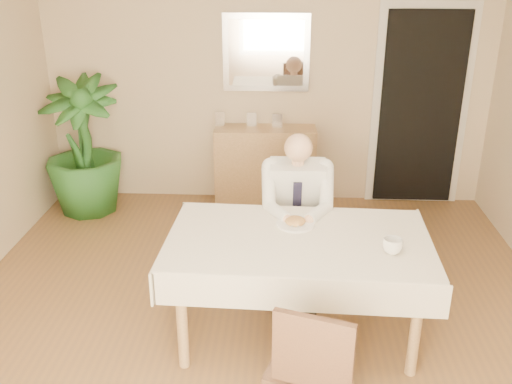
# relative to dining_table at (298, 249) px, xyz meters

# --- Properties ---
(room) EXTENTS (5.00, 5.02, 2.60)m
(room) POSITION_rel_dining_table_xyz_m (-0.29, -0.06, 0.63)
(room) COLOR brown
(room) RESTS_ON ground
(doorway) EXTENTS (0.96, 0.07, 2.10)m
(doorway) POSITION_rel_dining_table_xyz_m (1.26, 2.40, 0.33)
(doorway) COLOR beige
(doorway) RESTS_ON ground
(mirror) EXTENTS (0.86, 0.04, 0.76)m
(mirror) POSITION_rel_dining_table_xyz_m (-0.30, 2.41, 0.88)
(mirror) COLOR silver
(mirror) RESTS_ON room
(dining_table) EXTENTS (1.75, 1.07, 0.75)m
(dining_table) POSITION_rel_dining_table_xyz_m (0.00, 0.00, 0.00)
(dining_table) COLOR tan
(dining_table) RESTS_ON ground
(chair_far) EXTENTS (0.45, 0.45, 0.87)m
(chair_far) POSITION_rel_dining_table_xyz_m (0.00, 0.88, -0.18)
(chair_far) COLOR #442A18
(chair_far) RESTS_ON ground
(chair_near) EXTENTS (0.51, 0.52, 0.86)m
(chair_near) POSITION_rel_dining_table_xyz_m (0.05, -0.93, -0.18)
(chair_near) COLOR #442A18
(chair_near) RESTS_ON ground
(seated_man) EXTENTS (0.48, 0.72, 1.24)m
(seated_man) POSITION_rel_dining_table_xyz_m (0.00, 0.59, 0.02)
(seated_man) COLOR white
(seated_man) RESTS_ON ground
(plate) EXTENTS (0.26, 0.26, 0.02)m
(plate) POSITION_rel_dining_table_xyz_m (-0.02, 0.19, 0.09)
(plate) COLOR white
(plate) RESTS_ON dining_table
(food) EXTENTS (0.14, 0.14, 0.06)m
(food) POSITION_rel_dining_table_xyz_m (-0.02, 0.19, 0.11)
(food) COLOR brown
(food) RESTS_ON dining_table
(knife) EXTENTS (0.01, 0.13, 0.01)m
(knife) POSITION_rel_dining_table_xyz_m (0.02, 0.13, 0.11)
(knife) COLOR silver
(knife) RESTS_ON dining_table
(fork) EXTENTS (0.01, 0.13, 0.01)m
(fork) POSITION_rel_dining_table_xyz_m (-0.06, 0.13, 0.11)
(fork) COLOR silver
(fork) RESTS_ON dining_table
(coffee_mug) EXTENTS (0.13, 0.13, 0.10)m
(coffee_mug) POSITION_rel_dining_table_xyz_m (0.57, -0.17, 0.13)
(coffee_mug) COLOR white
(coffee_mug) RESTS_ON dining_table
(sideboard) EXTENTS (1.04, 0.39, 0.82)m
(sideboard) POSITION_rel_dining_table_xyz_m (-0.30, 2.26, -0.26)
(sideboard) COLOR tan
(sideboard) RESTS_ON ground
(photo_frame_left) EXTENTS (0.10, 0.02, 0.14)m
(photo_frame_left) POSITION_rel_dining_table_xyz_m (-0.77, 2.34, 0.23)
(photo_frame_left) COLOR silver
(photo_frame_left) RESTS_ON sideboard
(photo_frame_center) EXTENTS (0.10, 0.02, 0.14)m
(photo_frame_center) POSITION_rel_dining_table_xyz_m (-0.44, 2.33, 0.23)
(photo_frame_center) COLOR silver
(photo_frame_center) RESTS_ON sideboard
(photo_frame_right) EXTENTS (0.10, 0.02, 0.14)m
(photo_frame_right) POSITION_rel_dining_table_xyz_m (-0.18, 2.30, 0.23)
(photo_frame_right) COLOR silver
(photo_frame_right) RESTS_ON sideboard
(potted_palm) EXTENTS (0.78, 0.78, 1.37)m
(potted_palm) POSITION_rel_dining_table_xyz_m (-2.10, 1.99, 0.02)
(potted_palm) COLOR #1E4E1A
(potted_palm) RESTS_ON ground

